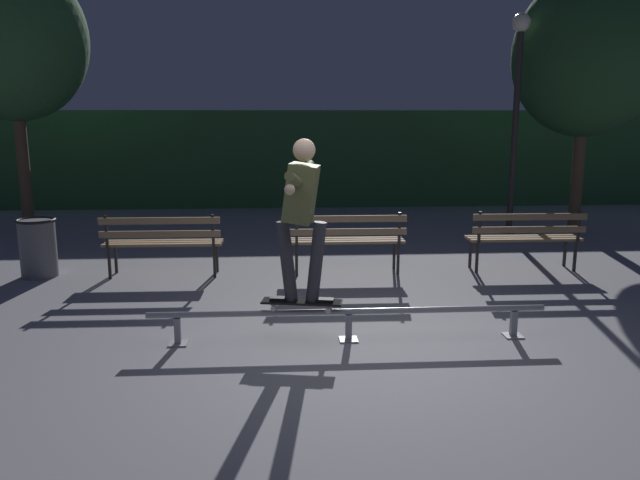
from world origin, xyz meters
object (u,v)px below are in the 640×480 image
Objects in this scene: skateboarder at (302,207)px; tree_far_left at (12,40)px; park_bench_leftmost at (162,238)px; grind_rail at (349,316)px; park_bench_left_center at (347,236)px; lamp_post_right at (517,98)px; trash_can at (38,247)px; skateboard at (302,302)px; park_bench_right_center at (526,234)px; tree_far_right at (587,56)px.

tree_far_left is at bearing 128.43° from skateboarder.
grind_rail is at bearing -49.08° from park_bench_leftmost.
park_bench_leftmost is at bearing 180.00° from park_bench_left_center.
park_bench_leftmost is at bearing -156.37° from lamp_post_right.
park_bench_left_center is 2.01× the size of trash_can.
grind_rail is 2.64m from park_bench_left_center.
skateboard is at bearing 180.00° from grind_rail.
lamp_post_right is at bearing 55.57° from grind_rail.
trash_can is (-3.51, 2.75, 0.01)m from skateboard.
park_bench_right_center is at bearing 0.00° from park_bench_leftmost.
trash_can is (-3.51, 2.75, -0.92)m from skateboarder.
skateboarder reaches higher than park_bench_right_center.
tree_far_left reaches higher than trash_can.
skateboard is 4.46m from trash_can.
skateboarder reaches higher than park_bench_left_center.
skateboarder is at bearing -141.27° from park_bench_right_center.
tree_far_right reaches higher than skateboard.
tree_far_left is (-3.23, 3.74, 2.99)m from park_bench_leftmost.
lamp_post_right is (-1.48, -0.55, -0.77)m from tree_far_right.
tree_far_left is 10.52m from tree_far_right.
skateboarder is at bearing -133.80° from tree_far_right.
skateboarder is at bearing -179.93° from grind_rail.
lamp_post_right is at bearing -7.65° from tree_far_left.
park_bench_leftmost is at bearing -49.18° from tree_far_left.
skateboard is 8.39m from tree_far_right.
skateboard is at bearing -127.76° from lamp_post_right.
tree_far_right is at bearing 20.50° from lamp_post_right.
skateboard is at bearing -38.07° from trash_can.
skateboard is 0.16× the size of tree_far_left.
tree_far_left is (-5.03, 6.35, 3.13)m from skateboard.
skateboarder is 0.97× the size of park_bench_left_center.
trash_can is at bearing 178.10° from park_bench_left_center.
park_bench_left_center is at bearing 0.00° from park_bench_leftmost.
park_bench_left_center is at bearing 180.00° from park_bench_right_center.
skateboarder is 0.97× the size of park_bench_right_center.
park_bench_leftmost is 1.72m from trash_can.
skateboard is 4.17m from park_bench_right_center.
skateboard is 2.71m from park_bench_left_center.
park_bench_right_center is at bearing -24.29° from tree_far_left.
tree_far_left reaches higher than park_bench_right_center.
park_bench_left_center is (2.53, 0.00, 0.00)m from park_bench_leftmost.
tree_far_right is (5.46, 5.69, 1.92)m from skateboarder.
lamp_post_right reaches higher than skateboard.
lamp_post_right is at bearing 37.86° from park_bench_left_center.
park_bench_right_center is 0.34× the size of tree_far_right.
park_bench_left_center is at bearing -142.14° from lamp_post_right.
park_bench_left_center is 4.56m from lamp_post_right.
tree_far_left is 5.00m from trash_can.
park_bench_leftmost is (-2.26, 2.61, 0.29)m from grind_rail.
trash_can is at bearing 178.81° from park_bench_right_center.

